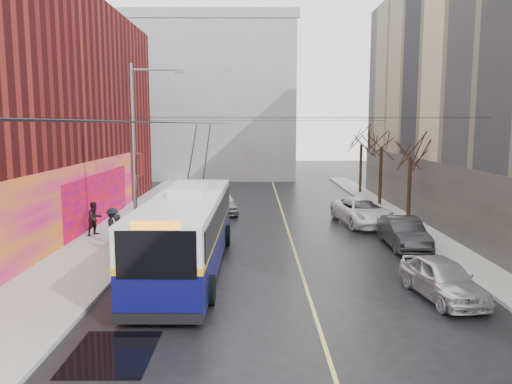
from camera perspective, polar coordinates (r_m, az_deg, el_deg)
ground at (r=15.41m, az=1.63°, el=-15.76°), size 140.00×140.00×0.00m
sidewalk_left at (r=27.85m, az=-15.95°, el=-5.13°), size 4.00×60.00×0.15m
sidewalk_right at (r=28.44m, az=19.32°, el=-5.01°), size 2.00×60.00×0.15m
lane_line at (r=28.85m, az=3.72°, el=-4.55°), size 0.12×50.00×0.01m
building_far at (r=59.43m, az=-5.65°, el=10.50°), size 20.50×12.10×18.00m
streetlight_pole at (r=24.81m, az=-13.46°, el=4.55°), size 2.65×0.60×9.00m
catenary_wires at (r=28.96m, az=-4.35°, el=7.94°), size 18.00×60.00×0.22m
tree_near at (r=31.60m, az=17.31°, el=5.29°), size 3.20×3.20×6.40m
tree_mid at (r=38.32m, az=14.18°, el=6.20°), size 3.20×3.20×6.68m
tree_far at (r=45.14m, az=11.97°, el=6.33°), size 3.20×3.20×6.57m
puddle at (r=14.68m, az=-16.12°, el=-17.30°), size 2.21×2.89×0.01m
pigeons_flying at (r=24.53m, az=-5.85°, el=11.17°), size 2.70×1.03×1.18m
trolleybus at (r=21.33m, az=-7.84°, el=-4.34°), size 3.17×13.00×6.13m
parked_car_a at (r=19.12m, az=20.54°, el=-9.22°), size 2.28×4.45×1.45m
parked_car_b at (r=26.07m, az=16.50°, el=-4.49°), size 1.64×4.61×1.51m
parked_car_c at (r=31.36m, az=12.15°, el=-2.20°), size 3.49×6.18×1.63m
following_car at (r=34.63m, az=-3.82°, el=-1.24°), size 2.44×4.53×1.46m
pedestrian_a at (r=24.20m, az=-15.43°, el=-4.60°), size 0.66×0.80×1.87m
pedestrian_b at (r=28.50m, az=-17.94°, el=-2.89°), size 1.08×1.12×1.83m
pedestrian_c at (r=26.30m, az=-16.06°, el=-3.71°), size 1.08×1.34×1.81m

